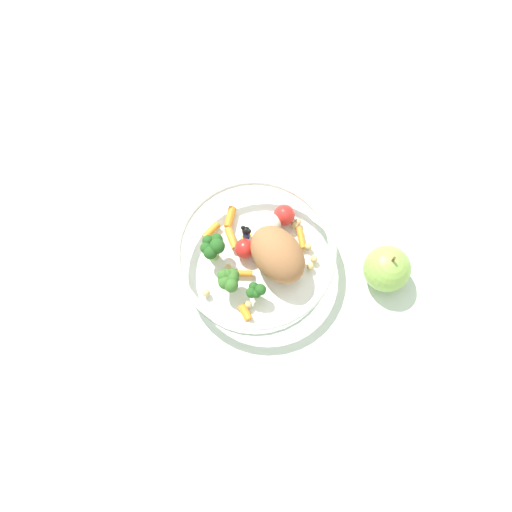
% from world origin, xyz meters
% --- Properties ---
extents(ground_plane, '(2.40, 2.40, 0.00)m').
position_xyz_m(ground_plane, '(0.00, 0.00, 0.00)').
color(ground_plane, silver).
extents(food_container, '(0.24, 0.24, 0.08)m').
position_xyz_m(food_container, '(0.02, -0.01, 0.03)').
color(food_container, white).
rests_on(food_container, ground_plane).
extents(loose_apple, '(0.07, 0.07, 0.08)m').
position_xyz_m(loose_apple, '(0.10, -0.17, 0.03)').
color(loose_apple, '#8CB74C').
rests_on(loose_apple, ground_plane).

